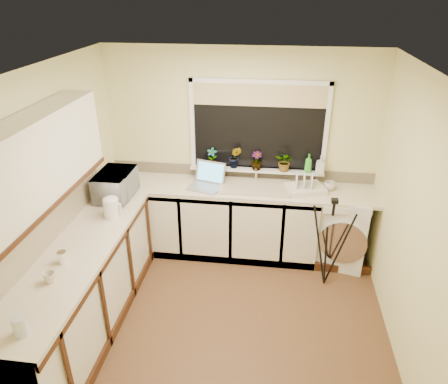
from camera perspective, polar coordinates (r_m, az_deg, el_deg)
floor at (r=4.43m, az=0.09°, el=-16.75°), size 3.20×3.20×0.00m
ceiling at (r=3.28m, az=0.12°, el=16.20°), size 3.20×3.20×0.00m
wall_back at (r=5.05m, az=2.30°, el=5.50°), size 3.20×0.00×3.20m
wall_front at (r=2.52m, az=-4.56°, el=-19.64°), size 3.20×0.00×3.20m
wall_left at (r=4.19m, az=-22.15°, el=-1.21°), size 0.00×3.00×3.00m
wall_right at (r=3.86m, az=24.41°, el=-4.08°), size 0.00×3.00×3.00m
base_cabinet_back at (r=5.17m, az=-1.78°, el=-3.79°), size 2.55×0.60×0.86m
base_cabinet_left at (r=4.26m, az=-18.56°, el=-12.89°), size 0.54×2.40×0.86m
worktop_back at (r=4.92m, az=1.89°, el=0.49°), size 3.20×0.60×0.04m
worktop_left at (r=4.00m, az=-19.49°, el=-7.87°), size 0.60×2.40×0.04m
upper_cabinet at (r=3.54m, az=-24.77°, el=3.51°), size 0.28×1.90×0.70m
splashback_left at (r=4.01m, az=-23.71°, el=-4.46°), size 0.02×2.40×0.45m
splashback_back at (r=5.14m, az=2.23°, el=2.79°), size 3.20×0.02×0.14m
window_glass at (r=4.92m, az=4.70°, el=8.85°), size 1.50×0.02×1.00m
window_blind at (r=4.79m, az=4.85°, el=13.03°), size 1.50×0.02×0.25m
windowsill at (r=5.05m, az=4.45°, el=3.08°), size 1.60×0.14×0.03m
sink at (r=4.89m, az=4.23°, el=0.71°), size 0.82×0.46×0.03m
faucet at (r=5.01m, az=4.40°, el=2.70°), size 0.03×0.03×0.24m
washing_machine at (r=5.18m, az=15.53°, el=-4.54°), size 0.75×0.73×0.90m
laptop at (r=4.91m, az=-2.31°, el=1.62°), size 0.45×0.44×0.27m
kettle at (r=4.38m, az=-15.12°, el=-2.18°), size 0.16×0.16×0.20m
dish_rack at (r=4.88m, az=11.00°, el=0.43°), size 0.50×0.44×0.06m
tripod at (r=4.67m, az=14.15°, el=-6.80°), size 0.62×0.62×1.07m
glass_jug at (r=3.26m, az=-26.08°, el=-16.07°), size 0.10×0.10×0.15m
steel_jar at (r=3.85m, az=-21.19°, el=-8.32°), size 0.08×0.08×0.11m
microwave at (r=4.77m, az=-14.57°, el=0.97°), size 0.37×0.54×0.30m
plant_a at (r=5.04m, az=-1.63°, el=4.76°), size 0.12×0.08×0.23m
plant_b at (r=5.00m, az=1.52°, el=4.78°), size 0.16×0.13×0.27m
plant_c at (r=4.97m, az=4.47°, el=4.26°), size 0.14×0.14×0.22m
plant_d at (r=4.96m, az=8.35°, el=4.12°), size 0.27×0.25×0.24m
soap_bottle_green at (r=4.98m, az=11.45°, el=3.87°), size 0.10×0.10×0.22m
soap_bottle_clear at (r=4.99m, az=13.04°, el=3.67°), size 0.11×0.11×0.21m
cup_back at (r=4.97m, az=14.21°, el=0.81°), size 0.15×0.15×0.10m
cup_left at (r=3.66m, az=-22.71°, el=-10.73°), size 0.11×0.11×0.09m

